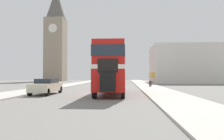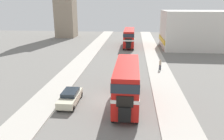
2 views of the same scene
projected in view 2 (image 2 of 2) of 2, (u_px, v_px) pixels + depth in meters
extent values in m
plane|color=slate|center=(108.00, 100.00, 23.97)|extent=(120.00, 120.00, 0.00)
cube|color=#B7B2A8|center=(171.00, 102.00, 23.32)|extent=(3.50, 120.00, 0.12)
cube|color=#B7B2A8|center=(49.00, 97.00, 24.59)|extent=(3.50, 120.00, 0.12)
cube|color=red|center=(127.00, 92.00, 22.68)|extent=(2.39, 9.31, 1.67)
cube|color=white|center=(127.00, 83.00, 22.39)|extent=(2.41, 9.36, 0.30)
cube|color=red|center=(127.00, 73.00, 22.08)|extent=(2.34, 9.13, 1.82)
cube|color=#232D38|center=(127.00, 72.00, 22.05)|extent=(2.41, 9.22, 0.82)
cube|color=black|center=(125.00, 115.00, 18.18)|extent=(1.07, 0.20, 1.34)
cube|color=black|center=(125.00, 102.00, 17.97)|extent=(1.43, 0.12, 0.97)
cylinder|color=black|center=(113.00, 116.00, 19.38)|extent=(0.28, 1.05, 1.05)
cylinder|color=black|center=(137.00, 118.00, 19.18)|extent=(0.28, 1.05, 1.05)
cylinder|color=black|center=(119.00, 86.00, 26.55)|extent=(0.28, 1.05, 1.05)
cylinder|color=black|center=(136.00, 87.00, 26.35)|extent=(0.28, 1.05, 1.05)
cube|color=red|center=(129.00, 41.00, 53.47)|extent=(2.43, 10.99, 1.61)
cube|color=white|center=(129.00, 37.00, 53.19)|extent=(2.45, 11.05, 0.29)
cube|color=red|center=(129.00, 33.00, 52.89)|extent=(2.38, 10.77, 1.76)
cube|color=#232D38|center=(129.00, 33.00, 52.87)|extent=(2.45, 10.88, 0.79)
cube|color=black|center=(128.00, 46.00, 48.17)|extent=(1.09, 0.20, 1.29)
cube|color=black|center=(129.00, 41.00, 47.99)|extent=(1.46, 0.12, 0.94)
cylinder|color=black|center=(124.00, 48.00, 49.37)|extent=(0.28, 1.05, 1.05)
cylinder|color=black|center=(133.00, 48.00, 49.17)|extent=(0.28, 1.05, 1.05)
cylinder|color=black|center=(125.00, 41.00, 58.14)|extent=(0.28, 1.05, 1.05)
cylinder|color=black|center=(133.00, 41.00, 57.93)|extent=(0.28, 1.05, 1.05)
cube|color=beige|center=(70.00, 98.00, 22.87)|extent=(1.69, 4.35, 0.70)
cube|color=#232D38|center=(70.00, 92.00, 22.87)|extent=(1.49, 2.26, 0.42)
cylinder|color=black|center=(58.00, 108.00, 21.39)|extent=(0.20, 0.64, 0.64)
cylinder|color=black|center=(73.00, 109.00, 21.25)|extent=(0.20, 0.64, 0.64)
cylinder|color=black|center=(68.00, 94.00, 24.68)|extent=(0.20, 0.64, 0.64)
cylinder|color=black|center=(81.00, 95.00, 24.53)|extent=(0.20, 0.64, 0.64)
cylinder|color=#282833|center=(159.00, 67.00, 34.24)|extent=(0.15, 0.15, 0.81)
cylinder|color=#282833|center=(161.00, 67.00, 34.23)|extent=(0.15, 0.15, 0.81)
cylinder|color=tan|center=(160.00, 63.00, 34.02)|extent=(0.34, 0.34, 0.64)
sphere|color=beige|center=(160.00, 60.00, 33.90)|extent=(0.22, 0.22, 0.22)
cube|color=gray|center=(65.00, 5.00, 66.15)|extent=(5.75, 5.75, 19.28)
cube|color=silver|center=(199.00, 30.00, 50.57)|extent=(16.64, 11.80, 8.56)
cube|color=gold|center=(162.00, 40.00, 52.06)|extent=(0.12, 11.21, 1.03)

